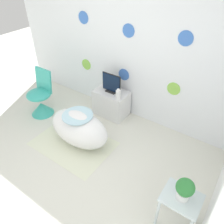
{
  "coord_description": "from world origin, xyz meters",
  "views": [
    {
      "loc": [
        1.73,
        -0.88,
        2.49
      ],
      "look_at": [
        0.45,
        0.96,
        0.79
      ],
      "focal_mm": 35.0,
      "sensor_mm": 36.0,
      "label": 1
    }
  ],
  "objects": [
    {
      "name": "wall_back_dotted",
      "position": [
        0.0,
        2.03,
        1.3
      ],
      "size": [
        4.76,
        0.05,
        2.6
      ],
      "color": "white",
      "rests_on": "ground_plane"
    },
    {
      "name": "vase",
      "position": [
        0.1,
        1.64,
        0.57
      ],
      "size": [
        0.09,
        0.09,
        0.2
      ],
      "color": "white",
      "rests_on": "tv_cabinet"
    },
    {
      "name": "potted_plant_left",
      "position": [
        1.61,
        0.52,
        0.64
      ],
      "size": [
        0.18,
        0.18,
        0.26
      ],
      "color": "white",
      "rests_on": "side_table"
    },
    {
      "name": "bathtub",
      "position": [
        -0.13,
        0.9,
        0.27
      ],
      "size": [
        1.01,
        0.56,
        0.54
      ],
      "color": "white",
      "rests_on": "ground_plane"
    },
    {
      "name": "rug",
      "position": [
        -0.18,
        0.79,
        0.0
      ],
      "size": [
        1.22,
        0.87,
        0.01
      ],
      "color": "silver",
      "rests_on": "ground_plane"
    },
    {
      "name": "tv_cabinet",
      "position": [
        -0.14,
        1.78,
        0.24
      ],
      "size": [
        0.59,
        0.39,
        0.48
      ],
      "color": "silver",
      "rests_on": "ground_plane"
    },
    {
      "name": "tv",
      "position": [
        -0.14,
        1.78,
        0.63
      ],
      "size": [
        0.36,
        0.12,
        0.34
      ],
      "color": "black",
      "rests_on": "tv_cabinet"
    },
    {
      "name": "side_table",
      "position": [
        1.61,
        0.52,
        0.38
      ],
      "size": [
        0.39,
        0.33,
        0.49
      ],
      "color": "silver",
      "rests_on": "ground_plane"
    },
    {
      "name": "chair",
      "position": [
        -1.2,
        1.07,
        0.27
      ],
      "size": [
        0.43,
        0.43,
        0.84
      ],
      "color": "#38B2A3",
      "rests_on": "ground_plane"
    },
    {
      "name": "ground_plane",
      "position": [
        0.0,
        0.0,
        0.0
      ],
      "size": [
        12.0,
        12.0,
        0.0
      ],
      "primitive_type": "plane",
      "color": "silver"
    }
  ]
}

